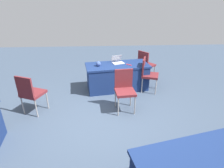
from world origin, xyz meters
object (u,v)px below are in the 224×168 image
(yarn_ball, at_px, (98,64))
(laptop_silver, at_px, (118,62))
(chair_tucked_left, at_px, (30,92))
(chair_back_row, at_px, (148,73))
(chair_aisle, at_px, (125,88))
(table_foreground, at_px, (117,77))
(scissors_red, at_px, (129,65))
(chair_by_pillar, at_px, (145,63))

(yarn_ball, bearing_deg, laptop_silver, -155.97)
(chair_tucked_left, bearing_deg, laptop_silver, 55.90)
(chair_back_row, bearing_deg, chair_aisle, -19.99)
(chair_back_row, bearing_deg, table_foreground, -82.94)
(chair_tucked_left, bearing_deg, chair_back_row, 42.24)
(table_foreground, bearing_deg, laptop_silver, -98.24)
(chair_aisle, distance_m, laptop_silver, 1.30)
(laptop_silver, bearing_deg, chair_tucked_left, 14.24)
(table_foreground, bearing_deg, chair_aisle, 93.55)
(laptop_silver, height_order, scissors_red, laptop_silver)
(chair_tucked_left, height_order, chair_by_pillar, chair_tucked_left)
(chair_back_row, bearing_deg, scissors_red, -84.87)
(chair_aisle, height_order, chair_back_row, chair_aisle)
(chair_aisle, xyz_separation_m, laptop_silver, (0.05, -1.28, 0.22))
(chair_by_pillar, bearing_deg, yarn_ball, -98.22)
(yarn_ball, bearing_deg, chair_back_row, 176.71)
(chair_aisle, height_order, chair_by_pillar, chair_aisle)
(table_foreground, bearing_deg, yarn_ball, 10.82)
(chair_aisle, xyz_separation_m, yarn_ball, (0.60, -1.03, 0.25))
(chair_by_pillar, height_order, chair_back_row, chair_back_row)
(laptop_silver, xyz_separation_m, scissors_red, (-0.30, 0.20, -0.04))
(chair_tucked_left, height_order, scissors_red, chair_tucked_left)
(table_foreground, xyz_separation_m, laptop_silver, (-0.02, -0.15, 0.41))
(chair_by_pillar, bearing_deg, chair_back_row, -44.19)
(chair_by_pillar, distance_m, chair_back_row, 0.88)
(table_foreground, xyz_separation_m, chair_aisle, (-0.07, 1.13, 0.19))
(chair_tucked_left, bearing_deg, chair_by_pillar, 54.90)
(chair_by_pillar, distance_m, yarn_ball, 1.72)
(chair_back_row, relative_size, laptop_silver, 2.42)
(chair_back_row, height_order, scissors_red, chair_back_row)
(chair_tucked_left, xyz_separation_m, chair_by_pillar, (-3.01, -1.86, -0.01))
(laptop_silver, bearing_deg, chair_back_row, 139.89)
(scissors_red, bearing_deg, chair_by_pillar, 95.09)
(scissors_red, bearing_deg, chair_aisle, -56.40)
(scissors_red, bearing_deg, chair_back_row, 32.63)
(chair_back_row, height_order, laptop_silver, chair_back_row)
(chair_tucked_left, height_order, laptop_silver, chair_tucked_left)
(chair_aisle, relative_size, laptop_silver, 2.48)
(chair_back_row, bearing_deg, chair_tucked_left, -51.76)
(table_foreground, distance_m, chair_aisle, 1.15)
(chair_by_pillar, height_order, scissors_red, chair_by_pillar)
(chair_by_pillar, relative_size, scissors_red, 5.23)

